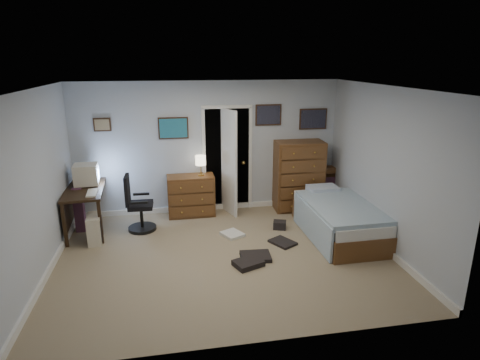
% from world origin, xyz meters
% --- Properties ---
extents(floor, '(5.00, 4.00, 0.02)m').
position_xyz_m(floor, '(0.00, 0.00, -0.01)').
color(floor, tan).
rests_on(floor, ground).
extents(computer_desk, '(0.70, 1.37, 0.77)m').
position_xyz_m(computer_desk, '(-2.29, 1.39, 0.59)').
color(computer_desk, black).
rests_on(computer_desk, floor).
extents(crt_monitor, '(0.42, 0.39, 0.37)m').
position_xyz_m(crt_monitor, '(-2.18, 1.54, 0.96)').
color(crt_monitor, beige).
rests_on(crt_monitor, computer_desk).
extents(keyboard, '(0.18, 0.42, 0.02)m').
position_xyz_m(keyboard, '(-2.02, 1.04, 0.78)').
color(keyboard, beige).
rests_on(keyboard, computer_desk).
extents(pc_tower, '(0.24, 0.44, 0.46)m').
position_xyz_m(pc_tower, '(-2.00, 0.84, 0.23)').
color(pc_tower, beige).
rests_on(pc_tower, floor).
extents(office_chair, '(0.50, 0.50, 1.00)m').
position_xyz_m(office_chair, '(-1.34, 1.22, 0.39)').
color(office_chair, black).
rests_on(office_chair, floor).
extents(media_stack, '(0.16, 0.16, 0.79)m').
position_xyz_m(media_stack, '(-2.32, 1.36, 0.39)').
color(media_stack, maroon).
rests_on(media_stack, floor).
extents(low_dresser, '(0.88, 0.45, 0.78)m').
position_xyz_m(low_dresser, '(-0.38, 1.77, 0.39)').
color(low_dresser, brown).
rests_on(low_dresser, floor).
extents(table_lamp, '(0.20, 0.20, 0.38)m').
position_xyz_m(table_lamp, '(-0.18, 1.77, 1.05)').
color(table_lamp, gold).
rests_on(table_lamp, low_dresser).
extents(doorway, '(0.96, 1.12, 2.05)m').
position_xyz_m(doorway, '(0.35, 2.27, 1.00)').
color(doorway, black).
rests_on(doorway, floor).
extents(tall_dresser, '(0.95, 0.58, 1.36)m').
position_xyz_m(tall_dresser, '(1.72, 1.75, 0.68)').
color(tall_dresser, brown).
rests_on(tall_dresser, floor).
extents(headboard_bookcase, '(0.90, 0.28, 0.80)m').
position_xyz_m(headboard_bookcase, '(2.54, 1.86, 0.42)').
color(headboard_bookcase, brown).
rests_on(headboard_bookcase, floor).
extents(bed, '(1.08, 1.97, 0.64)m').
position_xyz_m(bed, '(1.99, 0.40, 0.30)').
color(bed, brown).
rests_on(bed, floor).
extents(wall_posters, '(4.38, 0.04, 0.60)m').
position_xyz_m(wall_posters, '(0.57, 1.98, 1.75)').
color(wall_posters, '#331E11').
rests_on(wall_posters, floor).
extents(floor_clutter, '(1.21, 1.53, 0.14)m').
position_xyz_m(floor_clutter, '(0.55, 0.12, 0.04)').
color(floor_clutter, black).
rests_on(floor_clutter, floor).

